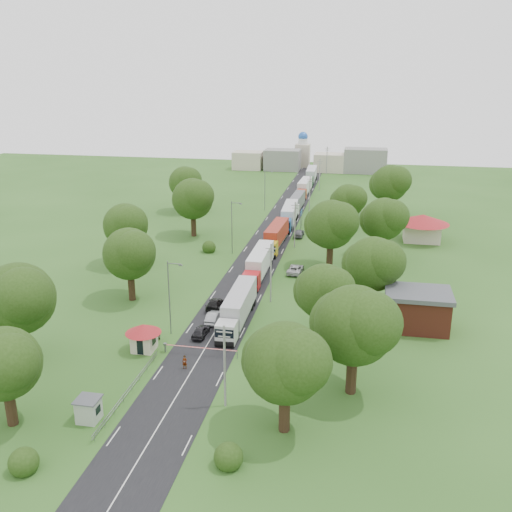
% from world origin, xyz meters
% --- Properties ---
extents(ground, '(260.00, 260.00, 0.00)m').
position_xyz_m(ground, '(0.00, 0.00, 0.00)').
color(ground, '#2B551C').
rests_on(ground, ground).
extents(road, '(8.00, 200.00, 0.04)m').
position_xyz_m(road, '(0.00, 20.00, 0.00)').
color(road, black).
rests_on(road, ground).
extents(boom_barrier, '(9.22, 0.35, 1.18)m').
position_xyz_m(boom_barrier, '(-1.36, -25.00, 0.89)').
color(boom_barrier, slate).
rests_on(boom_barrier, ground).
extents(guard_booth, '(4.40, 4.40, 3.45)m').
position_xyz_m(guard_booth, '(-7.20, -25.00, 2.16)').
color(guard_booth, beige).
rests_on(guard_booth, ground).
extents(kiosk, '(2.30, 2.30, 2.41)m').
position_xyz_m(kiosk, '(-7.00, -40.00, 1.23)').
color(kiosk, '#99A593').
rests_on(kiosk, ground).
extents(guard_rail, '(0.10, 17.00, 1.70)m').
position_xyz_m(guard_rail, '(-5.00, -35.00, 0.00)').
color(guard_rail, slate).
rests_on(guard_rail, ground).
extents(info_sign, '(0.12, 3.10, 4.10)m').
position_xyz_m(info_sign, '(5.20, 35.00, 3.00)').
color(info_sign, slate).
rests_on(info_sign, ground).
extents(pole_0, '(1.60, 0.24, 9.00)m').
position_xyz_m(pole_0, '(5.50, -35.00, 4.68)').
color(pole_0, gray).
rests_on(pole_0, ground).
extents(pole_1, '(1.60, 0.24, 9.00)m').
position_xyz_m(pole_1, '(5.50, -7.00, 4.68)').
color(pole_1, gray).
rests_on(pole_1, ground).
extents(pole_2, '(1.60, 0.24, 9.00)m').
position_xyz_m(pole_2, '(5.50, 21.00, 4.68)').
color(pole_2, gray).
rests_on(pole_2, ground).
extents(pole_3, '(1.60, 0.24, 9.00)m').
position_xyz_m(pole_3, '(5.50, 49.00, 4.68)').
color(pole_3, gray).
rests_on(pole_3, ground).
extents(pole_4, '(1.60, 0.24, 9.00)m').
position_xyz_m(pole_4, '(5.50, 77.00, 4.68)').
color(pole_4, gray).
rests_on(pole_4, ground).
extents(pole_5, '(1.60, 0.24, 9.00)m').
position_xyz_m(pole_5, '(5.50, 105.00, 4.68)').
color(pole_5, gray).
rests_on(pole_5, ground).
extents(lamp_0, '(2.03, 0.22, 10.00)m').
position_xyz_m(lamp_0, '(-5.35, -20.00, 5.55)').
color(lamp_0, slate).
rests_on(lamp_0, ground).
extents(lamp_1, '(2.03, 0.22, 10.00)m').
position_xyz_m(lamp_1, '(-5.35, 15.00, 5.55)').
color(lamp_1, slate).
rests_on(lamp_1, ground).
extents(lamp_2, '(2.03, 0.22, 10.00)m').
position_xyz_m(lamp_2, '(-5.35, 50.00, 5.55)').
color(lamp_2, slate).
rests_on(lamp_2, ground).
extents(tree_0, '(8.80, 8.80, 11.07)m').
position_xyz_m(tree_0, '(11.99, -37.84, 7.22)').
color(tree_0, '#382616').
rests_on(tree_0, ground).
extents(tree_1, '(9.60, 9.60, 12.05)m').
position_xyz_m(tree_1, '(17.99, -29.83, 7.85)').
color(tree_1, '#382616').
rests_on(tree_1, ground).
extents(tree_2, '(8.00, 8.00, 10.10)m').
position_xyz_m(tree_2, '(13.99, -17.86, 6.60)').
color(tree_2, '#382616').
rests_on(tree_2, ground).
extents(tree_3, '(8.80, 8.80, 11.07)m').
position_xyz_m(tree_3, '(19.99, -7.84, 7.22)').
color(tree_3, '#382616').
rests_on(tree_3, ground).
extents(tree_4, '(9.60, 9.60, 12.05)m').
position_xyz_m(tree_4, '(12.99, 10.17, 7.85)').
color(tree_4, '#382616').
rests_on(tree_4, ground).
extents(tree_5, '(8.80, 8.80, 11.07)m').
position_xyz_m(tree_5, '(21.99, 18.16, 7.22)').
color(tree_5, '#382616').
rests_on(tree_5, ground).
extents(tree_6, '(8.00, 8.00, 10.10)m').
position_xyz_m(tree_6, '(14.99, 35.14, 6.60)').
color(tree_6, '#382616').
rests_on(tree_6, ground).
extents(tree_7, '(9.60, 9.60, 12.05)m').
position_xyz_m(tree_7, '(23.99, 50.17, 7.85)').
color(tree_7, '#382616').
rests_on(tree_7, ground).
extents(tree_8, '(8.00, 8.00, 10.10)m').
position_xyz_m(tree_8, '(-14.01, -41.86, 6.60)').
color(tree_8, '#382616').
rests_on(tree_8, ground).
extents(tree_9, '(9.60, 9.60, 12.05)m').
position_xyz_m(tree_9, '(-20.01, -29.83, 7.85)').
color(tree_9, '#382616').
rests_on(tree_9, ground).
extents(tree_10, '(8.80, 8.80, 11.07)m').
position_xyz_m(tree_10, '(-15.01, -9.84, 7.22)').
color(tree_10, '#382616').
rests_on(tree_10, ground).
extents(tree_11, '(8.80, 8.80, 11.07)m').
position_xyz_m(tree_11, '(-22.01, 5.16, 7.22)').
color(tree_11, '#382616').
rests_on(tree_11, ground).
extents(tree_12, '(9.60, 9.60, 12.05)m').
position_xyz_m(tree_12, '(-16.01, 25.17, 7.85)').
color(tree_12, '#382616').
rests_on(tree_12, ground).
extents(tree_13, '(8.80, 8.80, 11.07)m').
position_xyz_m(tree_13, '(-24.01, 45.16, 7.22)').
color(tree_13, '#382616').
rests_on(tree_13, ground).
extents(house_brick, '(8.60, 6.60, 5.20)m').
position_xyz_m(house_brick, '(26.00, -12.00, 2.65)').
color(house_brick, maroon).
rests_on(house_brick, ground).
extents(house_cream, '(10.08, 10.08, 5.80)m').
position_xyz_m(house_cream, '(30.00, 30.00, 3.64)').
color(house_cream, beige).
rests_on(house_cream, ground).
extents(distant_town, '(52.00, 8.00, 8.00)m').
position_xyz_m(distant_town, '(0.68, 110.00, 3.49)').
color(distant_town, gray).
rests_on(distant_town, ground).
extents(church, '(5.00, 5.00, 12.30)m').
position_xyz_m(church, '(-4.00, 118.00, 5.39)').
color(church, beige).
rests_on(church, ground).
extents(truck_0, '(2.80, 15.20, 4.21)m').
position_xyz_m(truck_0, '(2.33, -14.93, 2.23)').
color(truck_0, silver).
rests_on(truck_0, ground).
extents(truck_1, '(2.65, 15.26, 4.23)m').
position_xyz_m(truck_1, '(1.78, 3.58, 2.25)').
color(truck_1, red).
rests_on(truck_1, ground).
extents(truck_2, '(3.10, 15.26, 4.22)m').
position_xyz_m(truck_2, '(1.90, 20.52, 2.24)').
color(truck_2, gold).
rests_on(truck_2, ground).
extents(truck_3, '(3.22, 15.77, 4.36)m').
position_xyz_m(truck_3, '(2.21, 37.23, 2.31)').
color(truck_3, '#1A55A1').
rests_on(truck_3, ground).
extents(truck_4, '(2.63, 13.56, 3.75)m').
position_xyz_m(truck_4, '(2.17, 52.08, 1.99)').
color(truck_4, silver).
rests_on(truck_4, ground).
extents(truck_5, '(2.93, 14.66, 4.06)m').
position_xyz_m(truck_5, '(1.99, 69.98, 2.15)').
color(truck_5, '#A53119').
rests_on(truck_5, ground).
extents(truck_6, '(3.17, 15.55, 4.30)m').
position_xyz_m(truck_6, '(1.99, 88.57, 2.28)').
color(truck_6, '#235E2D').
rests_on(truck_6, ground).
extents(car_lane_front, '(1.66, 4.01, 1.36)m').
position_xyz_m(car_lane_front, '(-1.46, -20.00, 0.68)').
color(car_lane_front, black).
rests_on(car_lane_front, ground).
extents(car_lane_mid, '(1.59, 4.34, 1.42)m').
position_xyz_m(car_lane_mid, '(-1.00, -15.45, 0.71)').
color(car_lane_mid, gray).
rests_on(car_lane_mid, ground).
extents(car_lane_rear, '(2.03, 4.73, 1.36)m').
position_xyz_m(car_lane_rear, '(-2.04, -10.87, 0.68)').
color(car_lane_rear, black).
rests_on(car_lane_rear, ground).
extents(car_verge_near, '(2.60, 5.18, 1.41)m').
position_xyz_m(car_verge_near, '(7.53, 6.26, 0.70)').
color(car_verge_near, beige).
rests_on(car_verge_near, ground).
extents(car_verge_far, '(1.97, 4.66, 1.57)m').
position_xyz_m(car_verge_far, '(5.50, 28.49, 0.79)').
color(car_verge_far, '#52555A').
rests_on(car_verge_far, ground).
extents(pedestrian_near, '(0.62, 0.44, 1.64)m').
position_xyz_m(pedestrian_near, '(-0.90, -28.50, 0.82)').
color(pedestrian_near, gray).
rests_on(pedestrian_near, ground).
extents(pedestrian_booth, '(0.98, 1.03, 1.67)m').
position_xyz_m(pedestrian_booth, '(-6.50, -22.00, 0.83)').
color(pedestrian_booth, gray).
rests_on(pedestrian_booth, ground).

